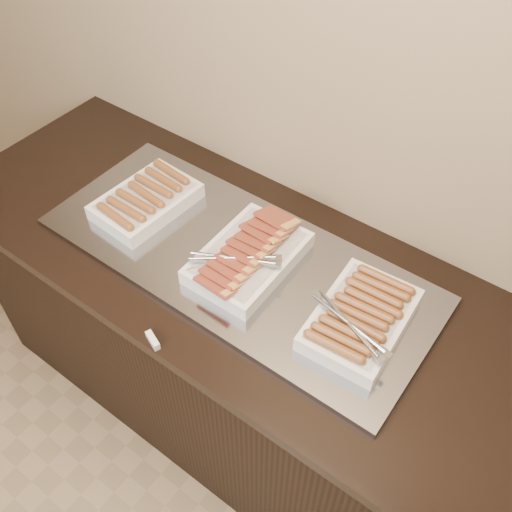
{
  "coord_description": "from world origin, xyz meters",
  "views": [
    {
      "loc": [
        0.7,
        1.25,
        2.17
      ],
      "look_at": [
        0.05,
        2.13,
        0.97
      ],
      "focal_mm": 40.0,
      "sensor_mm": 36.0,
      "label": 1
    }
  ],
  "objects": [
    {
      "name": "label_holder",
      "position": [
        -0.02,
        1.77,
        0.91
      ],
      "size": [
        0.06,
        0.04,
        0.02
      ],
      "primitive_type": "cube",
      "rotation": [
        0.0,
        0.0,
        -0.37
      ],
      "color": "silver",
      "rests_on": "counter"
    },
    {
      "name": "dish_right",
      "position": [
        0.4,
        2.13,
        0.95
      ],
      "size": [
        0.27,
        0.34,
        0.08
      ],
      "rotation": [
        0.0,
        0.0,
        0.06
      ],
      "color": "silver",
      "rests_on": "warming_tray"
    },
    {
      "name": "dish_center",
      "position": [
        0.03,
        2.13,
        0.96
      ],
      "size": [
        0.26,
        0.37,
        0.1
      ],
      "rotation": [
        0.0,
        0.0,
        0.02
      ],
      "color": "silver",
      "rests_on": "warming_tray"
    },
    {
      "name": "counter",
      "position": [
        0.0,
        2.13,
        0.45
      ],
      "size": [
        2.06,
        0.76,
        0.9
      ],
      "color": "black",
      "rests_on": "ground"
    },
    {
      "name": "warming_tray",
      "position": [
        -0.02,
        2.13,
        0.91
      ],
      "size": [
        1.2,
        0.5,
        0.02
      ],
      "primitive_type": "cube",
      "color": "#90939E",
      "rests_on": "counter"
    },
    {
      "name": "dish_left",
      "position": [
        -0.38,
        2.13,
        0.95
      ],
      "size": [
        0.23,
        0.33,
        0.07
      ],
      "rotation": [
        0.0,
        0.0,
        -0.06
      ],
      "color": "silver",
      "rests_on": "warming_tray"
    }
  ]
}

